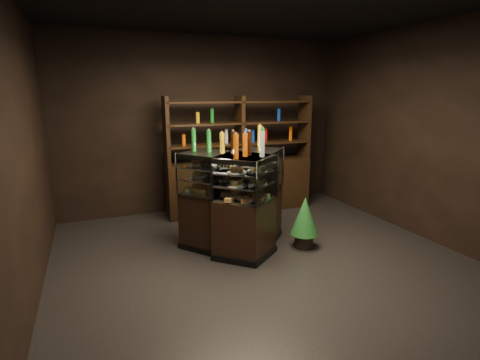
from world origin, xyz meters
name	(u,v)px	position (x,y,z in m)	size (l,w,h in m)	color
ground	(265,262)	(0.00, 0.00, 0.00)	(5.00, 5.00, 0.00)	black
room_shell	(267,103)	(0.00, 0.00, 1.94)	(5.02, 5.02, 3.01)	black
display_case	(238,217)	(-0.14, 0.53, 0.44)	(1.55, 1.31, 1.31)	black
food_display	(238,178)	(-0.14, 0.52, 0.97)	(1.18, 0.97, 0.41)	#D5854C
bottles_top	(238,142)	(-0.14, 0.53, 1.44)	(1.01, 0.83, 0.30)	#0F38B2
potted_conifer	(305,215)	(0.70, 0.23, 0.46)	(0.37, 0.37, 0.80)	black
back_shelving	(240,177)	(0.49, 2.05, 0.60)	(2.56, 0.51, 2.00)	black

